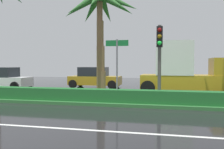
{
  "coord_description": "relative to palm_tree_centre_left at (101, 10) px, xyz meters",
  "views": [
    {
      "loc": [
        3.37,
        -4.92,
        1.97
      ],
      "look_at": [
        -0.08,
        10.13,
        1.32
      ],
      "focal_mm": 39.48,
      "sensor_mm": 36.0,
      "label": 1
    }
  ],
  "objects": [
    {
      "name": "palm_tree_centre_left",
      "position": [
        0.0,
        0.0,
        0.0
      ],
      "size": [
        4.55,
        4.5,
        6.26
      ],
      "color": "brown",
      "rests_on": "median_strip"
    },
    {
      "name": "car_in_traffic_leading",
      "position": [
        -8.88,
        3.19,
        -4.21
      ],
      "size": [
        4.3,
        2.02,
        1.72
      ],
      "color": "white",
      "rests_on": "ground_plane"
    },
    {
      "name": "ground_plane",
      "position": [
        0.42,
        0.3,
        -5.09
      ],
      "size": [
        90.0,
        42.0,
        0.1
      ],
      "primitive_type": "cube",
      "color": "black"
    },
    {
      "name": "near_lane_divider_stripe",
      "position": [
        0.42,
        -6.7,
        -5.04
      ],
      "size": [
        81.0,
        0.14,
        0.01
      ],
      "primitive_type": "cube",
      "color": "white",
      "rests_on": "ground_plane"
    },
    {
      "name": "traffic_signal_median_right",
      "position": [
        3.38,
        -1.86,
        -2.38
      ],
      "size": [
        0.28,
        0.43,
        3.65
      ],
      "color": "#4C4C47",
      "rests_on": "median_strip"
    },
    {
      "name": "median_hedge",
      "position": [
        0.42,
        -2.1,
        -4.59
      ],
      "size": [
        76.5,
        0.7,
        0.6
      ],
      "color": "#1E6028",
      "rests_on": "median_strip"
    },
    {
      "name": "box_truck_lead",
      "position": [
        5.14,
        3.26,
        -3.49
      ],
      "size": [
        6.4,
        2.64,
        3.46
      ],
      "color": "#B28C1E",
      "rests_on": "ground_plane"
    },
    {
      "name": "median_strip",
      "position": [
        0.42,
        -0.7,
        -4.96
      ],
      "size": [
        85.5,
        4.0,
        0.15
      ],
      "primitive_type": "cube",
      "color": "#2D6B33",
      "rests_on": "ground_plane"
    },
    {
      "name": "car_in_traffic_second",
      "position": [
        -2.27,
        6.22,
        -4.21
      ],
      "size": [
        4.3,
        2.02,
        1.72
      ],
      "color": "#B28C1E",
      "rests_on": "ground_plane"
    },
    {
      "name": "street_name_sign",
      "position": [
        1.39,
        -2.11,
        -2.96
      ],
      "size": [
        1.1,
        0.08,
        3.0
      ],
      "color": "slate",
      "rests_on": "median_strip"
    }
  ]
}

